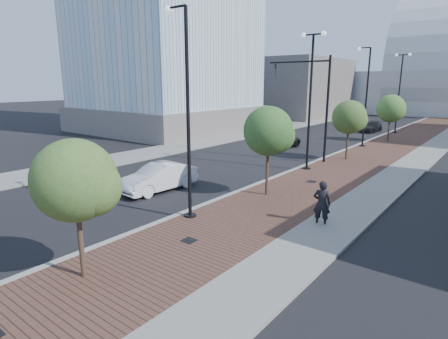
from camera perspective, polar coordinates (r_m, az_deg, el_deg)
The scene contains 22 objects.
sidewalk at distance 42.86m, azimuth 26.69°, elevation 3.85°, with size 7.00×140.00×0.12m, color #4C2D23.
concrete_strip at distance 42.43m, azimuth 30.24°, elevation 3.37°, with size 2.40×140.00×0.13m, color slate.
curb at distance 43.66m, azimuth 22.20°, elevation 4.45°, with size 0.30×140.00×0.14m, color gray.
west_sidewalk at distance 48.77m, azimuth 7.35°, elevation 6.16°, with size 4.00×140.00×0.12m, color slate.
white_sedan at distance 21.49m, azimuth -10.01°, elevation -1.20°, with size 1.65×4.74×1.56m, color silver.
dark_car_mid at distance 35.51m, azimuth 8.49°, elevation 4.32°, with size 1.99×4.33×1.20m, color black.
dark_car_far at distance 49.77m, azimuth 21.70°, elevation 6.12°, with size 1.73×4.25×1.23m, color black.
pedestrian at distance 16.47m, azimuth 14.85°, elevation -5.12°, with size 0.74×0.49×2.04m, color black.
streetlight_1 at distance 16.23m, azimuth -5.83°, elevation 7.03°, with size 1.44×0.56×9.21m.
streetlight_2 at distance 26.13m, azimuth 13.13°, elevation 10.20°, with size 1.72×0.56×9.28m.
streetlight_3 at distance 37.39m, azimuth 20.89°, elevation 9.82°, with size 1.44×0.56×9.21m.
streetlight_4 at distance 48.92m, azimuth 25.39°, elevation 10.62°, with size 1.72×0.56×9.28m.
traffic_mast at distance 29.22m, azimuth 14.07°, elevation 10.78°, with size 5.09×0.20×8.00m.
tree_0 at distance 11.86m, azimuth -21.80°, elevation -1.64°, with size 2.54×2.52×4.52m.
tree_1 at distance 19.60m, azimuth 6.98°, elevation 5.88°, with size 2.63×2.62×4.92m.
tree_2 at distance 30.48m, azimuth 18.84°, elevation 7.63°, with size 2.63×2.63×4.75m.
tree_3 at distance 41.97m, azimuth 24.40°, elevation 8.55°, with size 2.83×2.83×4.85m.
tower_podium at distance 49.24m, azimuth -8.71°, elevation 7.87°, with size 19.00×19.00×3.00m, color #68625E.
convention_center at distance 87.71m, azimuth 29.71°, elevation 11.63°, with size 50.00×30.00×50.00m.
commercial_block_nw at distance 69.30m, azimuth 11.07°, elevation 12.24°, with size 14.00×20.00×10.00m, color #5F5955.
utility_cover_1 at distance 14.65m, azimuth -5.42°, elevation -10.82°, with size 0.50×0.50×0.02m, color black.
utility_cover_2 at distance 23.40m, azimuth 13.38°, elevation -1.81°, with size 0.50×0.50×0.02m, color black.
Camera 1 is at (11.66, -1.64, 6.13)m, focal length 29.64 mm.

